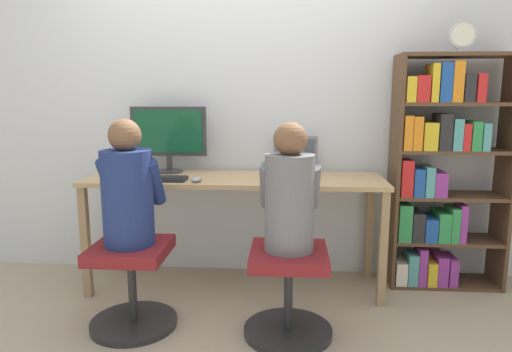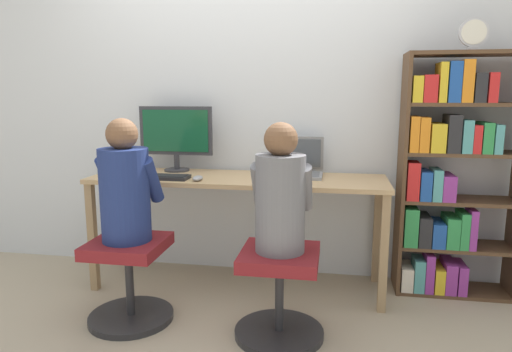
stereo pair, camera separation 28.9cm
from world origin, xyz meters
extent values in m
plane|color=tan|center=(0.00, 0.00, 0.00)|extent=(14.00, 14.00, 0.00)
cube|color=silver|center=(0.00, 0.62, 1.30)|extent=(10.00, 0.05, 2.60)
cube|color=tan|center=(0.00, 0.28, 0.76)|extent=(1.99, 0.56, 0.03)
cube|color=#9C7D56|center=(-0.95, 0.04, 0.37)|extent=(0.05, 0.05, 0.75)
cube|color=#9C7D56|center=(0.95, 0.04, 0.37)|extent=(0.05, 0.05, 0.75)
cube|color=#9C7D56|center=(-0.95, 0.52, 0.37)|extent=(0.05, 0.05, 0.75)
cube|color=#9C7D56|center=(0.95, 0.52, 0.37)|extent=(0.05, 0.05, 0.75)
cylinder|color=#333338|center=(-0.49, 0.44, 0.78)|extent=(0.18, 0.18, 0.01)
cylinder|color=#333338|center=(-0.49, 0.44, 0.84)|extent=(0.04, 0.04, 0.11)
cube|color=#333338|center=(-0.49, 0.44, 1.07)|extent=(0.54, 0.02, 0.35)
cube|color=#144C2D|center=(-0.49, 0.43, 1.07)|extent=(0.49, 0.01, 0.30)
cube|color=gray|center=(0.41, 0.36, 0.79)|extent=(0.32, 0.26, 0.02)
cube|color=slate|center=(0.41, 0.36, 0.80)|extent=(0.28, 0.20, 0.00)
cube|color=gray|center=(0.41, 0.53, 0.92)|extent=(0.32, 0.10, 0.25)
cube|color=slate|center=(0.41, 0.53, 0.91)|extent=(0.28, 0.08, 0.21)
cube|color=#232326|center=(-0.49, 0.13, 0.79)|extent=(0.39, 0.15, 0.02)
cube|color=black|center=(-0.49, 0.13, 0.80)|extent=(0.36, 0.12, 0.00)
ellipsoid|color=#99999E|center=(-0.22, 0.10, 0.79)|extent=(0.06, 0.11, 0.03)
cylinder|color=#262628|center=(-0.52, -0.32, 0.02)|extent=(0.50, 0.50, 0.04)
cylinder|color=#262628|center=(-0.52, -0.32, 0.23)|extent=(0.05, 0.05, 0.39)
cube|color=maroon|center=(-0.52, -0.32, 0.46)|extent=(0.42, 0.42, 0.07)
cylinder|color=#262628|center=(0.37, -0.35, 0.02)|extent=(0.50, 0.50, 0.04)
cylinder|color=#262628|center=(0.37, -0.35, 0.23)|extent=(0.05, 0.05, 0.39)
cube|color=maroon|center=(0.37, -0.35, 0.46)|extent=(0.42, 0.42, 0.07)
cylinder|color=navy|center=(-0.52, -0.32, 0.76)|extent=(0.28, 0.28, 0.53)
sphere|color=brown|center=(-0.52, -0.32, 1.11)|extent=(0.18, 0.18, 0.18)
cylinder|color=navy|center=(-0.66, -0.25, 0.84)|extent=(0.08, 0.22, 0.29)
cylinder|color=navy|center=(-0.39, -0.25, 0.84)|extent=(0.08, 0.22, 0.29)
cylinder|color=slate|center=(0.37, -0.35, 0.76)|extent=(0.26, 0.26, 0.52)
sphere|color=brown|center=(0.37, -0.35, 1.10)|extent=(0.18, 0.18, 0.18)
cylinder|color=slate|center=(0.24, -0.28, 0.83)|extent=(0.07, 0.21, 0.28)
cylinder|color=slate|center=(0.49, -0.28, 0.83)|extent=(0.07, 0.21, 0.28)
cube|color=#513823|center=(1.09, 0.42, 0.79)|extent=(0.02, 0.29, 1.59)
cube|color=#513823|center=(1.45, 0.42, 0.01)|extent=(0.71, 0.28, 0.02)
cube|color=#513823|center=(1.45, 0.42, 0.32)|extent=(0.71, 0.28, 0.02)
cube|color=#513823|center=(1.45, 0.42, 0.64)|extent=(0.71, 0.28, 0.02)
cube|color=#513823|center=(1.45, 0.42, 0.95)|extent=(0.71, 0.28, 0.02)
cube|color=#513823|center=(1.45, 0.42, 1.26)|extent=(0.71, 0.28, 0.02)
cube|color=#513823|center=(1.45, 0.42, 1.58)|extent=(0.71, 0.28, 0.02)
cube|color=silver|center=(1.15, 0.39, 0.10)|extent=(0.08, 0.21, 0.16)
cube|color=teal|center=(1.22, 0.37, 0.13)|extent=(0.07, 0.17, 0.22)
cube|color=#8C338C|center=(1.29, 0.37, 0.15)|extent=(0.05, 0.17, 0.26)
cube|color=gold|center=(1.35, 0.40, 0.11)|extent=(0.06, 0.24, 0.17)
cube|color=#8C338C|center=(1.42, 0.40, 0.13)|extent=(0.07, 0.23, 0.20)
cube|color=#8C338C|center=(1.49, 0.39, 0.12)|extent=(0.06, 0.22, 0.19)
cube|color=#2D8C47|center=(1.15, 0.39, 0.46)|extent=(0.09, 0.22, 0.25)
cube|color=#262628|center=(1.24, 0.40, 0.44)|extent=(0.08, 0.23, 0.20)
cube|color=#1E4C9E|center=(1.33, 0.40, 0.42)|extent=(0.08, 0.23, 0.16)
cube|color=#2D8C47|center=(1.41, 0.40, 0.44)|extent=(0.08, 0.23, 0.20)
cube|color=#2D8C47|center=(1.48, 0.38, 0.46)|extent=(0.05, 0.19, 0.24)
cube|color=#8C338C|center=(1.53, 0.37, 0.47)|extent=(0.04, 0.17, 0.26)
cube|color=red|center=(1.15, 0.36, 0.77)|extent=(0.08, 0.16, 0.25)
cube|color=#1E4C9E|center=(1.22, 0.39, 0.74)|extent=(0.07, 0.21, 0.19)
cube|color=teal|center=(1.29, 0.37, 0.75)|extent=(0.06, 0.18, 0.20)
cube|color=#8C338C|center=(1.37, 0.41, 0.73)|extent=(0.08, 0.25, 0.17)
cube|color=orange|center=(1.13, 0.38, 1.08)|extent=(0.05, 0.19, 0.23)
cube|color=orange|center=(1.20, 0.37, 1.07)|extent=(0.06, 0.17, 0.22)
cube|color=gold|center=(1.28, 0.40, 1.05)|extent=(0.09, 0.24, 0.18)
cube|color=#262628|center=(1.37, 0.39, 1.08)|extent=(0.08, 0.21, 0.24)
cube|color=teal|center=(1.45, 0.38, 1.07)|extent=(0.06, 0.20, 0.21)
cube|color=red|center=(1.51, 0.40, 1.05)|extent=(0.05, 0.23, 0.18)
cube|color=#2D8C47|center=(1.57, 0.40, 1.06)|extent=(0.06, 0.23, 0.19)
cube|color=teal|center=(1.63, 0.38, 1.05)|extent=(0.05, 0.19, 0.18)
cube|color=gold|center=(1.14, 0.38, 1.36)|extent=(0.06, 0.19, 0.16)
cube|color=red|center=(1.21, 0.40, 1.36)|extent=(0.08, 0.23, 0.17)
cube|color=gold|center=(1.29, 0.38, 1.40)|extent=(0.05, 0.18, 0.24)
cube|color=#1E4C9E|center=(1.35, 0.40, 1.40)|extent=(0.07, 0.23, 0.25)
cube|color=orange|center=(1.43, 0.40, 1.40)|extent=(0.07, 0.23, 0.26)
cube|color=#262628|center=(1.50, 0.40, 1.36)|extent=(0.07, 0.23, 0.18)
cube|color=red|center=(1.57, 0.39, 1.36)|extent=(0.05, 0.22, 0.18)
cube|color=#B2B2B7|center=(1.44, 0.34, 1.60)|extent=(0.06, 0.03, 0.02)
cylinder|color=#B2B2B7|center=(1.44, 0.34, 1.69)|extent=(0.17, 0.02, 0.17)
cylinder|color=silver|center=(1.44, 0.33, 1.69)|extent=(0.14, 0.00, 0.14)
camera|label=1|loc=(0.36, -2.72, 1.32)|focal=32.00mm
camera|label=2|loc=(0.64, -2.69, 1.32)|focal=32.00mm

